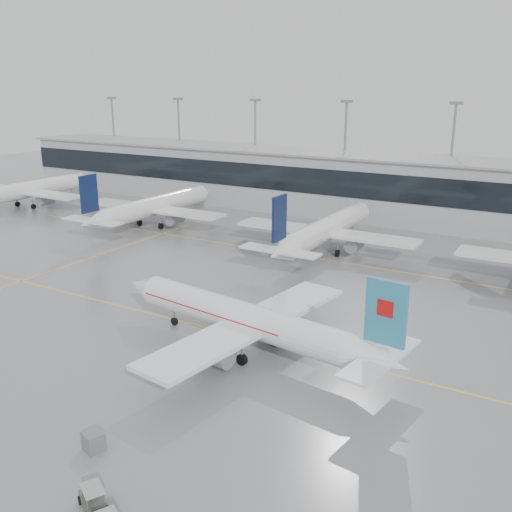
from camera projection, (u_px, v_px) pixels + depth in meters
The scene contains 14 objects.
ground at pixel (201, 326), 62.83m from camera, with size 320.00×320.00×0.00m, color gray.
taxi_line_main at pixel (201, 326), 62.83m from camera, with size 120.00×0.25×0.01m, color yellow.
taxi_line_north at pixel (315, 258), 87.62m from camera, with size 120.00×0.25×0.01m, color yellow.
taxi_line_cross at pixel (102, 254), 89.75m from camera, with size 0.25×60.00×0.01m, color yellow.
terminal at pixel (384, 188), 112.34m from camera, with size 180.00×15.00×12.00m, color #9E9EA2.
terminal_glass at pixel (372, 186), 105.67m from camera, with size 180.00×0.20×5.00m, color black.
terminal_roof at pixel (386, 157), 110.55m from camera, with size 182.00×16.00×0.40m, color gray.
light_masts at pixel (396, 148), 115.18m from camera, with size 156.40×1.00×22.60m.
air_canada_jet at pixel (249, 321), 55.90m from camera, with size 34.45×27.23×10.59m.
parked_jet_a at pixel (28, 190), 123.50m from camera, with size 29.64×36.96×11.72m.
parked_jet_b at pixel (153, 207), 106.55m from camera, with size 29.64×36.96×11.72m.
parked_jet_c at pixel (326, 230), 89.60m from camera, with size 29.64×36.96×11.72m.
baggage_tug at pixel (93, 501), 35.62m from camera, with size 3.30×2.31×1.63m.
gse_unit at pixel (94, 441), 41.39m from camera, with size 1.43×1.33×1.43m, color slate.
Camera 1 is at (34.53, -46.92, 25.51)m, focal length 40.00 mm.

